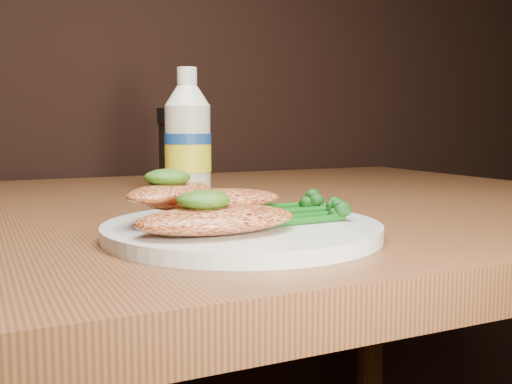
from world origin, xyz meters
name	(u,v)px	position (x,y,z in m)	size (l,w,h in m)	color
plate	(242,230)	(-0.02, 0.82, 0.76)	(0.24, 0.24, 0.01)	silver
chicken_front	(217,219)	(-0.06, 0.79, 0.77)	(0.13, 0.07, 0.02)	#E88549
chicken_mid	(213,200)	(-0.04, 0.84, 0.78)	(0.12, 0.06, 0.02)	#E88549
chicken_back	(170,192)	(-0.07, 0.85, 0.79)	(0.11, 0.06, 0.02)	#E88549
pesto_front	(203,200)	(-0.07, 0.79, 0.79)	(0.04, 0.04, 0.02)	black
pesto_back	(167,178)	(-0.08, 0.85, 0.80)	(0.04, 0.04, 0.02)	black
broccolini_bundle	(286,210)	(0.02, 0.82, 0.77)	(0.11, 0.08, 0.02)	#115013
mayo_bottle	(188,134)	(0.02, 1.08, 0.83)	(0.06, 0.06, 0.17)	beige
pepper_grinder	(174,149)	(0.04, 1.20, 0.81)	(0.05, 0.05, 0.12)	black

